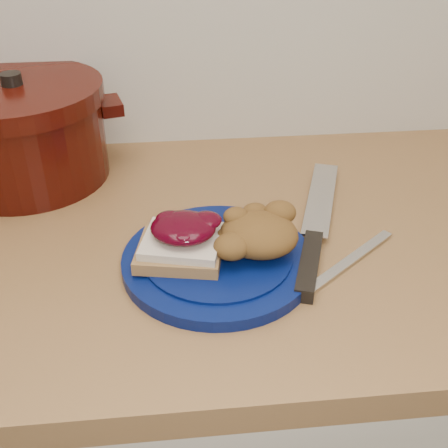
{
  "coord_description": "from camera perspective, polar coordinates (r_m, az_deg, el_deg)",
  "views": [
    {
      "loc": [
        0.01,
        0.86,
        1.34
      ],
      "look_at": [
        0.07,
        1.44,
        0.95
      ],
      "focal_mm": 45.0,
      "sensor_mm": 36.0,
      "label": 1
    }
  ],
  "objects": [
    {
      "name": "base_cabinet",
      "position": [
        1.11,
        -3.98,
        -21.37
      ],
      "size": [
        4.0,
        0.6,
        0.86
      ],
      "primitive_type": "cube",
      "color": "beige",
      "rests_on": "floor"
    },
    {
      "name": "sandwich",
      "position": [
        0.69,
        -4.32,
        -1.6
      ],
      "size": [
        0.12,
        0.11,
        0.05
      ],
      "rotation": [
        0.0,
        0.0,
        -0.29
      ],
      "color": "olive",
      "rests_on": "plate"
    },
    {
      "name": "plate",
      "position": [
        0.71,
        -0.64,
        -3.76
      ],
      "size": [
        0.3,
        0.3,
        0.02
      ],
      "primitive_type": "cylinder",
      "rotation": [
        0.0,
        0.0,
        -0.29
      ],
      "color": "#051149",
      "rests_on": "wood_countertop"
    },
    {
      "name": "butter_knife",
      "position": [
        0.74,
        12.7,
        -3.59
      ],
      "size": [
        0.15,
        0.12,
        0.0
      ],
      "primitive_type": "cube",
      "rotation": [
        0.0,
        0.0,
        0.67
      ],
      "color": "silver",
      "rests_on": "wood_countertop"
    },
    {
      "name": "chef_knife",
      "position": [
        0.75,
        9.0,
        -2.04
      ],
      "size": [
        0.14,
        0.33,
        0.02
      ],
      "rotation": [
        0.0,
        0.0,
        1.24
      ],
      "color": "black",
      "rests_on": "wood_countertop"
    },
    {
      "name": "stuffing_mound",
      "position": [
        0.7,
        3.58,
        -1.06
      ],
      "size": [
        0.12,
        0.11,
        0.05
      ],
      "primitive_type": "ellipsoid",
      "rotation": [
        0.0,
        0.0,
        -0.29
      ],
      "color": "brown",
      "rests_on": "plate"
    },
    {
      "name": "dutch_oven",
      "position": [
        0.94,
        -19.81,
        8.84
      ],
      "size": [
        0.32,
        0.32,
        0.17
      ],
      "rotation": [
        0.0,
        0.0,
        0.25
      ],
      "color": "#330A05",
      "rests_on": "wood_countertop"
    }
  ]
}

